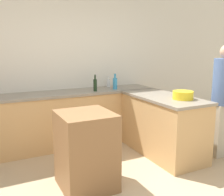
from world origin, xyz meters
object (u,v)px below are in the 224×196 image
at_px(island_table, 86,150).
at_px(mixing_bowl, 183,95).
at_px(vinegar_bottle_clear, 108,83).
at_px(dish_soap_bottle, 115,83).
at_px(wine_bottle_dark, 95,85).
at_px(person_at_peninsula, 223,97).

xyz_separation_m(island_table, mixing_bowl, (1.52, 0.10, 0.52)).
relative_size(vinegar_bottle_clear, dish_soap_bottle, 0.74).
distance_m(vinegar_bottle_clear, wine_bottle_dark, 0.51).
height_order(vinegar_bottle_clear, dish_soap_bottle, dish_soap_bottle).
bearing_deg(mixing_bowl, dish_soap_bottle, 110.24).
bearing_deg(dish_soap_bottle, wine_bottle_dark, -175.09).
height_order(wine_bottle_dark, person_at_peninsula, person_at_peninsula).
bearing_deg(vinegar_bottle_clear, wine_bottle_dark, -141.54).
distance_m(wine_bottle_dark, dish_soap_bottle, 0.39).
bearing_deg(island_table, dish_soap_bottle, 51.22).
height_order(dish_soap_bottle, person_at_peninsula, person_at_peninsula).
bearing_deg(mixing_bowl, island_table, -176.11).
relative_size(wine_bottle_dark, dish_soap_bottle, 1.02).
bearing_deg(person_at_peninsula, dish_soap_bottle, 128.16).
relative_size(mixing_bowl, dish_soap_bottle, 1.07).
bearing_deg(wine_bottle_dark, mixing_bowl, -54.69).
relative_size(vinegar_bottle_clear, person_at_peninsula, 0.12).
distance_m(vinegar_bottle_clear, dish_soap_bottle, 0.29).
xyz_separation_m(dish_soap_bottle, person_at_peninsula, (1.09, -1.39, -0.11)).
xyz_separation_m(island_table, person_at_peninsula, (2.16, -0.05, 0.46)).
relative_size(vinegar_bottle_clear, wine_bottle_dark, 0.72).
height_order(wine_bottle_dark, dish_soap_bottle, wine_bottle_dark).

